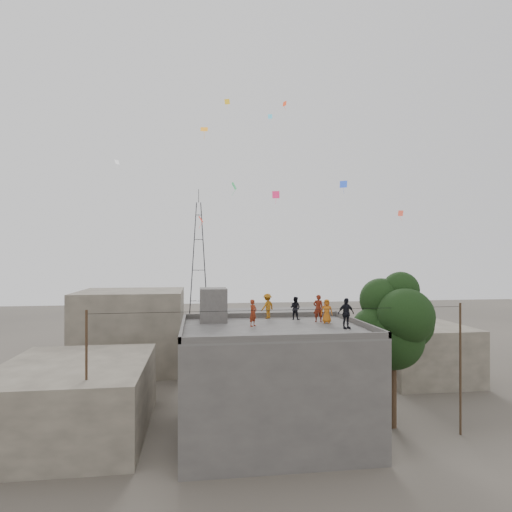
{
  "coord_description": "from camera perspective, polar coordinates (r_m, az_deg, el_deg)",
  "views": [
    {
      "loc": [
        -4.13,
        -23.23,
        9.95
      ],
      "look_at": [
        -0.59,
        2.7,
        10.04
      ],
      "focal_mm": 30.0,
      "sensor_mm": 36.0,
      "label": 1
    }
  ],
  "objects": [
    {
      "name": "ground",
      "position": [
        25.6,
        2.31,
        -23.07
      ],
      "size": [
        140.0,
        140.0,
        0.0
      ],
      "primitive_type": "plane",
      "color": "#433E37",
      "rests_on": "ground"
    },
    {
      "name": "main_building",
      "position": [
        24.58,
        2.3,
        -16.51
      ],
      "size": [
        10.0,
        8.0,
        6.1
      ],
      "color": "#484643",
      "rests_on": "ground"
    },
    {
      "name": "parapet",
      "position": [
        23.88,
        2.3,
        -9.12
      ],
      "size": [
        10.0,
        8.0,
        0.3
      ],
      "color": "#484643",
      "rests_on": "main_building"
    },
    {
      "name": "stair_head_box",
      "position": [
        26.0,
        -5.72,
        -6.5
      ],
      "size": [
        1.6,
        1.8,
        2.0
      ],
      "primitive_type": "cube",
      "color": "#484643",
      "rests_on": "main_building"
    },
    {
      "name": "neighbor_west",
      "position": [
        27.33,
        -23.04,
        -17.1
      ],
      "size": [
        8.0,
        10.0,
        4.0
      ],
      "primitive_type": "cube",
      "color": "#575045",
      "rests_on": "ground"
    },
    {
      "name": "neighbor_north",
      "position": [
        38.46,
        1.57,
        -11.37
      ],
      "size": [
        12.0,
        9.0,
        5.0
      ],
      "primitive_type": "cube",
      "color": "#484643",
      "rests_on": "ground"
    },
    {
      "name": "neighbor_northwest",
      "position": [
        40.18,
        -16.3,
        -9.43
      ],
      "size": [
        9.0,
        8.0,
        7.0
      ],
      "primitive_type": "cube",
      "color": "#575045",
      "rests_on": "ground"
    },
    {
      "name": "neighbor_east",
      "position": [
        38.64,
        20.85,
        -11.76
      ],
      "size": [
        7.0,
        8.0,
        4.4
      ],
      "primitive_type": "cube",
      "color": "#575045",
      "rests_on": "ground"
    },
    {
      "name": "tree",
      "position": [
        26.73,
        17.99,
        -8.47
      ],
      "size": [
        4.9,
        4.6,
        9.1
      ],
      "color": "black",
      "rests_on": "ground"
    },
    {
      "name": "utility_line",
      "position": [
        23.28,
        4.12,
        -15.46
      ],
      "size": [
        20.12,
        0.62,
        7.4
      ],
      "color": "black",
      "rests_on": "ground"
    },
    {
      "name": "transmission_tower",
      "position": [
        63.23,
        -7.66,
        -1.0
      ],
      "size": [
        2.97,
        2.97,
        20.01
      ],
      "color": "black",
      "rests_on": "ground"
    },
    {
      "name": "person_red_adult",
      "position": [
        25.95,
        8.3,
        -6.92
      ],
      "size": [
        0.64,
        0.46,
        1.63
      ],
      "primitive_type": "imported",
      "rotation": [
        0.0,
        0.0,
        3.01
      ],
      "color": "maroon",
      "rests_on": "main_building"
    },
    {
      "name": "person_orange_child",
      "position": [
        25.63,
        9.41,
        -7.26
      ],
      "size": [
        0.79,
        0.65,
        1.4
      ],
      "primitive_type": "imported",
      "rotation": [
        0.0,
        0.0,
        -0.35
      ],
      "color": "#C76516",
      "rests_on": "main_building"
    },
    {
      "name": "person_dark_child",
      "position": [
        26.79,
        5.26,
        -6.94
      ],
      "size": [
        0.87,
        0.86,
        1.42
      ],
      "primitive_type": "imported",
      "rotation": [
        0.0,
        0.0,
        2.43
      ],
      "color": "black",
      "rests_on": "main_building"
    },
    {
      "name": "person_dark_adult",
      "position": [
        23.8,
        11.91,
        -7.49
      ],
      "size": [
        1.04,
        0.61,
        1.66
      ],
      "primitive_type": "imported",
      "rotation": [
        0.0,
        0.0,
        0.22
      ],
      "color": "black",
      "rests_on": "main_building"
    },
    {
      "name": "person_orange_adult",
      "position": [
        27.16,
        1.54,
        -6.69
      ],
      "size": [
        1.15,
        1.09,
        1.56
      ],
      "primitive_type": "imported",
      "rotation": [
        0.0,
        0.0,
        -2.46
      ],
      "color": "#A15E12",
      "rests_on": "main_building"
    },
    {
      "name": "person_red_child",
      "position": [
        24.11,
        -0.39,
        -7.6
      ],
      "size": [
        0.64,
        0.64,
        1.5
      ],
      "primitive_type": "imported",
      "rotation": [
        0.0,
        0.0,
        0.79
      ],
      "color": "maroon",
      "rests_on": "main_building"
    },
    {
      "name": "kites",
      "position": [
        32.26,
        0.76,
        11.52
      ],
      "size": [
        22.95,
        15.36,
        10.58
      ],
      "color": "#FF2E1A",
      "rests_on": "ground"
    }
  ]
}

